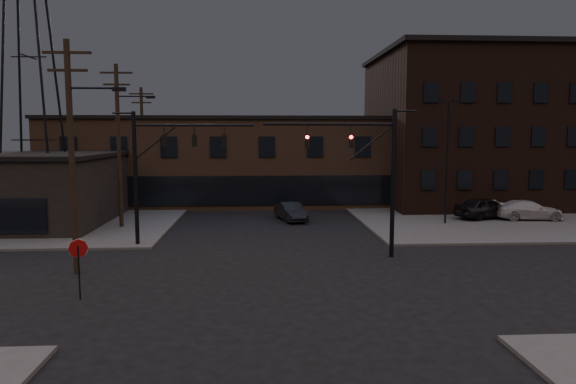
{
  "coord_description": "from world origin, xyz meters",
  "views": [
    {
      "loc": [
        -0.75,
        -22.64,
        6.64
      ],
      "look_at": [
        0.88,
        5.44,
        3.5
      ],
      "focal_mm": 32.0,
      "sensor_mm": 36.0,
      "label": 1
    }
  ],
  "objects_px": {
    "traffic_signal_far": "(157,163)",
    "car_crossing": "(291,211)",
    "stop_sign": "(78,255)",
    "traffic_signal_near": "(372,167)",
    "parked_car_lot_b": "(528,210)",
    "parked_car_lot_a": "(485,208)"
  },
  "relations": [
    {
      "from": "parked_car_lot_a",
      "to": "parked_car_lot_b",
      "type": "bearing_deg",
      "value": -119.66
    },
    {
      "from": "traffic_signal_near",
      "to": "parked_car_lot_a",
      "type": "xyz_separation_m",
      "value": [
        11.5,
        11.42,
        -3.95
      ]
    },
    {
      "from": "stop_sign",
      "to": "car_crossing",
      "type": "bearing_deg",
      "value": 62.5
    },
    {
      "from": "traffic_signal_far",
      "to": "car_crossing",
      "type": "height_order",
      "value": "traffic_signal_far"
    },
    {
      "from": "traffic_signal_near",
      "to": "parked_car_lot_b",
      "type": "distance_m",
      "value": 18.64
    },
    {
      "from": "parked_car_lot_a",
      "to": "car_crossing",
      "type": "relative_size",
      "value": 1.14
    },
    {
      "from": "traffic_signal_far",
      "to": "stop_sign",
      "type": "bearing_deg",
      "value": -97.32
    },
    {
      "from": "traffic_signal_far",
      "to": "car_crossing",
      "type": "distance_m",
      "value": 12.9
    },
    {
      "from": "stop_sign",
      "to": "parked_car_lot_b",
      "type": "xyz_separation_m",
      "value": [
        28.01,
        17.27,
        -0.96
      ]
    },
    {
      "from": "car_crossing",
      "to": "traffic_signal_near",
      "type": "bearing_deg",
      "value": -87.73
    },
    {
      "from": "traffic_signal_near",
      "to": "car_crossing",
      "type": "height_order",
      "value": "traffic_signal_near"
    },
    {
      "from": "stop_sign",
      "to": "parked_car_lot_a",
      "type": "distance_m",
      "value": 30.64
    },
    {
      "from": "traffic_signal_far",
      "to": "car_crossing",
      "type": "xyz_separation_m",
      "value": [
        8.46,
        8.73,
        -4.3
      ]
    },
    {
      "from": "parked_car_lot_a",
      "to": "parked_car_lot_b",
      "type": "distance_m",
      "value": 3.22
    },
    {
      "from": "traffic_signal_far",
      "to": "traffic_signal_near",
      "type": "bearing_deg",
      "value": -16.17
    },
    {
      "from": "traffic_signal_far",
      "to": "parked_car_lot_b",
      "type": "bearing_deg",
      "value": 15.25
    },
    {
      "from": "parked_car_lot_b",
      "to": "parked_car_lot_a",
      "type": "bearing_deg",
      "value": 84.0
    },
    {
      "from": "parked_car_lot_b",
      "to": "car_crossing",
      "type": "xyz_separation_m",
      "value": [
        -18.27,
        1.45,
        -0.18
      ]
    },
    {
      "from": "stop_sign",
      "to": "parked_car_lot_b",
      "type": "height_order",
      "value": "stop_sign"
    },
    {
      "from": "traffic_signal_far",
      "to": "stop_sign",
      "type": "height_order",
      "value": "traffic_signal_far"
    },
    {
      "from": "parked_car_lot_a",
      "to": "car_crossing",
      "type": "bearing_deg",
      "value": 68.55
    },
    {
      "from": "stop_sign",
      "to": "car_crossing",
      "type": "height_order",
      "value": "stop_sign"
    }
  ]
}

